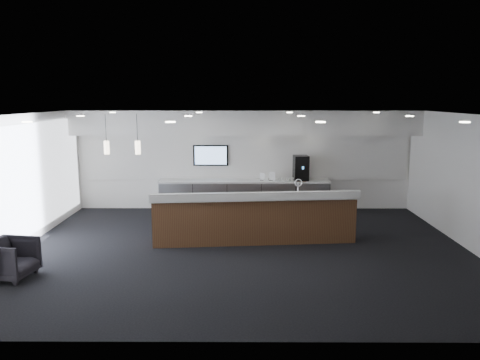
{
  "coord_description": "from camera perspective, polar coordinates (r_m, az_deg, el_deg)",
  "views": [
    {
      "loc": [
        -0.04,
        -10.01,
        3.35
      ],
      "look_at": [
        -0.11,
        1.3,
        1.36
      ],
      "focal_mm": 35.0,
      "sensor_mm": 36.0,
      "label": 1
    }
  ],
  "objects": [
    {
      "name": "cup_7",
      "position": [
        13.79,
        3.52,
        0.12
      ],
      "size": [
        0.11,
        0.11,
        0.09
      ],
      "primitive_type": "imported",
      "rotation": [
        0.0,
        0.0,
        4.52
      ],
      "color": "white",
      "rests_on": "back_credenza"
    },
    {
      "name": "back_credenza",
      "position": [
        13.95,
        0.5,
        -1.9
      ],
      "size": [
        5.06,
        0.66,
        0.95
      ],
      "color": "#919599",
      "rests_on": "ground"
    },
    {
      "name": "wall_tv",
      "position": [
        14.05,
        -3.58,
        3.01
      ],
      "size": [
        1.05,
        0.08,
        0.62
      ],
      "color": "black",
      "rests_on": "back_wall"
    },
    {
      "name": "armchair",
      "position": [
        9.87,
        -26.19,
        -8.62
      ],
      "size": [
        0.94,
        0.92,
        0.75
      ],
      "primitive_type": "imported",
      "rotation": [
        0.0,
        0.0,
        1.41
      ],
      "color": "black",
      "rests_on": "ground"
    },
    {
      "name": "cup_1",
      "position": [
        13.86,
        6.99,
        0.11
      ],
      "size": [
        0.13,
        0.13,
        0.09
      ],
      "primitive_type": "imported",
      "rotation": [
        0.0,
        0.0,
        0.65
      ],
      "color": "white",
      "rests_on": "back_credenza"
    },
    {
      "name": "info_sign_left",
      "position": [
        13.79,
        2.76,
        0.41
      ],
      "size": [
        0.16,
        0.07,
        0.22
      ],
      "primitive_type": "cube",
      "rotation": [
        0.0,
        0.0,
        -0.33
      ],
      "color": "white",
      "rests_on": "back_credenza"
    },
    {
      "name": "ceiling_can_lights",
      "position": [
        10.02,
        0.58,
        7.81
      ],
      "size": [
        7.0,
        5.0,
        0.02
      ],
      "primitive_type": null,
      "color": "white",
      "rests_on": "ceiling"
    },
    {
      "name": "cup_2",
      "position": [
        13.84,
        6.42,
        0.11
      ],
      "size": [
        0.11,
        0.11,
        0.09
      ],
      "primitive_type": "imported",
      "rotation": [
        0.0,
        0.0,
        1.29
      ],
      "color": "white",
      "rests_on": "back_credenza"
    },
    {
      "name": "service_counter",
      "position": [
        10.99,
        1.77,
        -4.64
      ],
      "size": [
        4.83,
        1.23,
        1.49
      ],
      "rotation": [
        0.0,
        0.0,
        0.09
      ],
      "color": "#4E2B1A",
      "rests_on": "ground"
    },
    {
      "name": "cup_3",
      "position": [
        13.83,
        5.84,
        0.11
      ],
      "size": [
        0.12,
        0.12,
        0.09
      ],
      "primitive_type": "imported",
      "rotation": [
        0.0,
        0.0,
        1.94
      ],
      "color": "white",
      "rests_on": "back_credenza"
    },
    {
      "name": "info_sign_right",
      "position": [
        13.75,
        3.91,
        0.45
      ],
      "size": [
        0.19,
        0.08,
        0.26
      ],
      "primitive_type": "cube",
      "rotation": [
        0.0,
        0.0,
        -0.31
      ],
      "color": "white",
      "rests_on": "back_credenza"
    },
    {
      "name": "cup_6",
      "position": [
        13.8,
        4.1,
        0.12
      ],
      "size": [
        0.13,
        0.13,
        0.09
      ],
      "primitive_type": "imported",
      "rotation": [
        0.0,
        0.0,
        3.87
      ],
      "color": "white",
      "rests_on": "back_credenza"
    },
    {
      "name": "coffee_machine",
      "position": [
        13.89,
        7.42,
        1.47
      ],
      "size": [
        0.44,
        0.56,
        0.73
      ],
      "rotation": [
        0.0,
        0.0,
        0.05
      ],
      "color": "black",
      "rests_on": "back_credenza"
    },
    {
      "name": "alcove_panel",
      "position": [
        14.09,
        0.5,
        2.85
      ],
      "size": [
        9.8,
        0.06,
        1.4
      ],
      "primitive_type": "cube",
      "color": "silver",
      "rests_on": "back_wall"
    },
    {
      "name": "cup_0",
      "position": [
        13.88,
        7.57,
        0.11
      ],
      "size": [
        0.09,
        0.09,
        0.09
      ],
      "primitive_type": "imported",
      "color": "white",
      "rests_on": "back_credenza"
    },
    {
      "name": "cup_4",
      "position": [
        13.82,
        5.26,
        0.12
      ],
      "size": [
        0.13,
        0.13,
        0.09
      ],
      "primitive_type": "imported",
      "rotation": [
        0.0,
        0.0,
        2.58
      ],
      "color": "white",
      "rests_on": "back_credenza"
    },
    {
      "name": "back_wall",
      "position": [
        14.13,
        0.5,
        2.46
      ],
      "size": [
        10.0,
        0.02,
        3.0
      ],
      "primitive_type": "cube",
      "color": "white",
      "rests_on": "ground"
    },
    {
      "name": "pendant_left",
      "position": [
        11.12,
        -11.94,
        4.09
      ],
      "size": [
        0.12,
        0.12,
        0.3
      ],
      "primitive_type": "cylinder",
      "color": "#FFE9C6",
      "rests_on": "ceiling"
    },
    {
      "name": "cup_5",
      "position": [
        13.81,
        4.68,
        0.12
      ],
      "size": [
        0.1,
        0.1,
        0.09
      ],
      "primitive_type": "imported",
      "rotation": [
        0.0,
        0.0,
        3.23
      ],
      "color": "white",
      "rests_on": "back_credenza"
    },
    {
      "name": "window_blinds_wall",
      "position": [
        11.3,
        -25.46,
        -0.42
      ],
      "size": [
        0.04,
        7.36,
        2.55
      ],
      "primitive_type": "cube",
      "color": "silver",
      "rests_on": "left_wall"
    },
    {
      "name": "pendant_right",
      "position": [
        11.29,
        -15.42,
        4.03
      ],
      "size": [
        0.12,
        0.12,
        0.3
      ],
      "primitive_type": "cylinder",
      "color": "#FFE9C6",
      "rests_on": "ceiling"
    },
    {
      "name": "ceiling",
      "position": [
        10.02,
        0.58,
        7.98
      ],
      "size": [
        10.0,
        8.0,
        0.02
      ],
      "primitive_type": "cube",
      "color": "black",
      "rests_on": "back_wall"
    },
    {
      "name": "left_wall",
      "position": [
        11.32,
        -25.64,
        -0.41
      ],
      "size": [
        0.02,
        8.0,
        3.0
      ],
      "primitive_type": "cube",
      "color": "white",
      "rests_on": "ground"
    },
    {
      "name": "soffit_bulkhead",
      "position": [
        13.58,
        0.51,
        7.03
      ],
      "size": [
        10.0,
        0.9,
        0.7
      ],
      "primitive_type": "cube",
      "color": "silver",
      "rests_on": "back_wall"
    },
    {
      "name": "ground",
      "position": [
        10.56,
        0.55,
        -8.52
      ],
      "size": [
        10.0,
        10.0,
        0.0
      ],
      "primitive_type": "plane",
      "color": "black",
      "rests_on": "ground"
    },
    {
      "name": "right_wall",
      "position": [
        11.36,
        26.68,
        -0.46
      ],
      "size": [
        0.02,
        8.0,
        3.0
      ],
      "primitive_type": "cube",
      "color": "white",
      "rests_on": "ground"
    }
  ]
}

